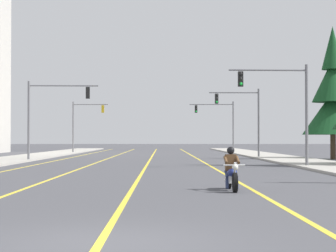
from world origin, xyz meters
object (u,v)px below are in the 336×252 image
object	(u,v)px
motorcycle_with_rider	(232,173)
traffic_signal_mid_right	(244,112)
traffic_signal_near_left	(49,108)
conifer_tree_right_verge_far	(333,98)
traffic_signal_near_right	(284,99)
traffic_signal_far_right	(220,119)
traffic_signal_mid_left	(83,119)

from	to	relation	value
motorcycle_with_rider	traffic_signal_mid_right	distance (m)	35.15
traffic_signal_near_left	conifer_tree_right_verge_far	bearing A→B (deg)	9.46
motorcycle_with_rider	traffic_signal_near_right	world-z (taller)	traffic_signal_near_right
motorcycle_with_rider	traffic_signal_far_right	distance (m)	53.94
traffic_signal_near_left	traffic_signal_mid_left	bearing A→B (deg)	91.62
traffic_signal_mid_right	traffic_signal_far_right	bearing A→B (deg)	91.14
traffic_signal_mid_right	traffic_signal_mid_left	size ratio (longest dim) A/B	1.00
traffic_signal_far_right	conifer_tree_right_verge_far	size ratio (longest dim) A/B	0.55
traffic_signal_far_right	motorcycle_with_rider	bearing A→B (deg)	-94.93
traffic_signal_near_right	traffic_signal_far_right	bearing A→B (deg)	90.58
traffic_signal_near_right	traffic_signal_mid_left	bearing A→B (deg)	114.25
traffic_signal_near_left	traffic_signal_mid_right	world-z (taller)	same
traffic_signal_near_right	traffic_signal_mid_left	size ratio (longest dim) A/B	1.00
traffic_signal_mid_right	traffic_signal_far_right	size ratio (longest dim) A/B	1.00
conifer_tree_right_verge_far	traffic_signal_far_right	bearing A→B (deg)	108.34
traffic_signal_near_left	motorcycle_with_rider	bearing A→B (deg)	-68.03
traffic_signal_near_right	traffic_signal_mid_right	xyz separation A→B (m)	(0.00, 18.14, -0.02)
motorcycle_with_rider	traffic_signal_far_right	bearing A→B (deg)	85.07
motorcycle_with_rider	conifer_tree_right_verge_far	size ratio (longest dim) A/B	0.20
traffic_signal_near_right	conifer_tree_right_verge_far	distance (m)	16.46
traffic_signal_near_right	traffic_signal_far_right	world-z (taller)	same
traffic_signal_near_right	conifer_tree_right_verge_far	bearing A→B (deg)	64.73
traffic_signal_near_left	traffic_signal_mid_left	distance (m)	26.38
conifer_tree_right_verge_far	motorcycle_with_rider	bearing A→B (deg)	-110.98
traffic_signal_mid_right	traffic_signal_far_right	world-z (taller)	same
traffic_signal_near_right	conifer_tree_right_verge_far	size ratio (longest dim) A/B	0.55
traffic_signal_mid_right	traffic_signal_near_right	bearing A→B (deg)	-90.00
motorcycle_with_rider	traffic_signal_mid_right	size ratio (longest dim) A/B	0.35
traffic_signal_mid_right	traffic_signal_mid_left	world-z (taller)	same
conifer_tree_right_verge_far	traffic_signal_near_right	bearing A→B (deg)	-115.27
traffic_signal_mid_left	traffic_signal_far_right	size ratio (longest dim) A/B	1.00
traffic_signal_mid_right	conifer_tree_right_verge_far	distance (m)	7.81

